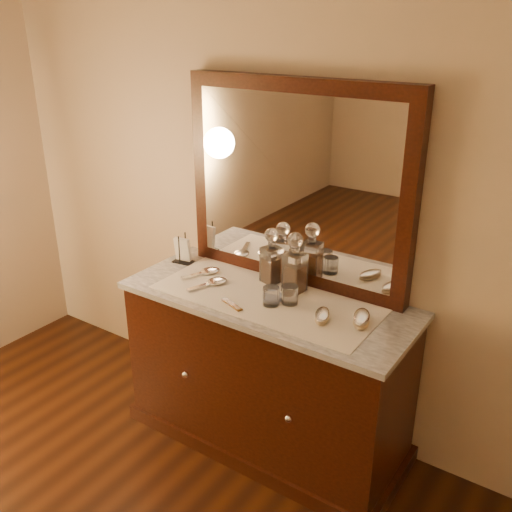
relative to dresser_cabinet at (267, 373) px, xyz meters
name	(u,v)px	position (x,y,z in m)	size (l,w,h in m)	color
dresser_cabinet	(267,373)	(0.00, 0.00, 0.00)	(1.40, 0.55, 0.82)	black
dresser_plinth	(266,431)	(0.00, 0.00, -0.37)	(1.46, 0.59, 0.08)	black
knob_left	(185,374)	(-0.30, -0.28, 0.04)	(0.04, 0.04, 0.04)	silver
knob_right	(289,419)	(0.30, -0.28, 0.04)	(0.04, 0.04, 0.04)	silver
marble_top	(268,300)	(0.00, 0.00, 0.42)	(1.44, 0.59, 0.03)	silver
mirror_frame	(296,185)	(0.00, 0.25, 0.94)	(1.20, 0.08, 1.00)	black
mirror_glass	(293,187)	(0.00, 0.21, 0.94)	(1.06, 0.01, 0.86)	white
lace_runner	(265,298)	(0.00, -0.02, 0.44)	(1.10, 0.45, 0.00)	silver
pin_dish	(274,297)	(0.04, 0.00, 0.45)	(0.09, 0.09, 0.02)	white
comb	(232,305)	(-0.09, -0.17, 0.45)	(0.14, 0.03, 0.01)	brown
napkin_rack	(183,251)	(-0.61, 0.09, 0.51)	(0.12, 0.08, 0.16)	black
decanter_left	(272,261)	(-0.08, 0.15, 0.55)	(0.11, 0.11, 0.29)	brown
decanter_right	(295,269)	(0.08, 0.12, 0.56)	(0.10, 0.10, 0.31)	brown
brush_near	(322,316)	(0.33, -0.06, 0.46)	(0.11, 0.16, 0.04)	tan
brush_far	(361,319)	(0.48, 0.01, 0.47)	(0.12, 0.18, 0.05)	tan
hand_mirror_outer	(207,272)	(-0.41, 0.04, 0.45)	(0.13, 0.23, 0.02)	silver
hand_mirror_inner	(213,282)	(-0.30, -0.04, 0.45)	(0.13, 0.23, 0.02)	silver
tumblers	(280,295)	(0.09, -0.03, 0.49)	(0.14, 0.14, 0.09)	white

